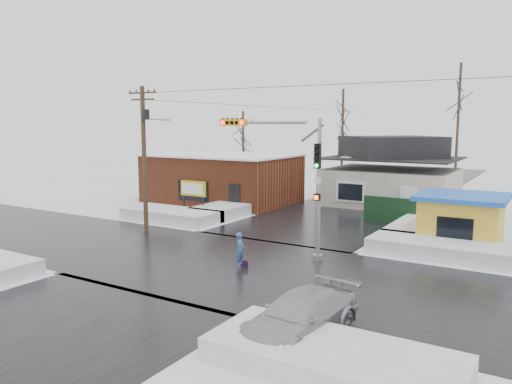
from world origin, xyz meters
The scene contains 21 objects.
ground centered at (0.00, 0.00, 0.00)m, with size 120.00×120.00×0.00m, color white.
road_ns centered at (0.00, 0.00, 0.01)m, with size 10.00×120.00×0.02m, color black.
road_ew centered at (0.00, 0.00, 0.01)m, with size 120.00×10.00×0.02m, color black.
snowbank_nw centered at (-9.00, 7.00, 0.40)m, with size 7.00×3.00×0.80m, color white.
snowbank_ne centered at (9.00, 7.00, 0.40)m, with size 7.00×3.00×0.80m, color white.
snowbank_se centered at (9.00, -7.00, 0.35)m, with size 7.00×3.00×0.70m, color white.
snowbank_nside_w centered at (-7.00, 12.00, 0.40)m, with size 3.00×8.00×0.80m, color white.
snowbank_nside_e centered at (7.00, 12.00, 0.40)m, with size 3.00×8.00×0.80m, color white.
traffic_signal centered at (2.43, 2.97, 4.54)m, with size 6.05×0.68×7.00m.
utility_pole centered at (-7.93, 3.50, 5.11)m, with size 3.15×0.44×9.00m.
brick_building centered at (-11.00, 15.99, 2.08)m, with size 12.20×8.20×4.12m.
marquee_sign centered at (-9.00, 9.49, 1.92)m, with size 2.20×0.21×2.55m.
house centered at (2.00, 22.00, 2.62)m, with size 10.40×8.40×5.76m.
kiosk centered at (9.50, 9.99, 1.46)m, with size 4.60×4.60×2.88m.
fence centered at (6.50, 14.00, 0.90)m, with size 8.00×0.12×1.80m, color black.
tree_far_left centered at (-4.00, 26.00, 7.95)m, with size 3.00×3.00×10.00m.
tree_far_mid centered at (6.00, 28.00, 9.54)m, with size 3.00×3.00×12.00m.
tree_far_west centered at (-14.00, 24.00, 6.36)m, with size 3.00×3.00×8.00m.
pedestrian centered at (1.29, 0.11, 0.81)m, with size 0.59×0.39×1.63m, color #3A5CA2.
car centered at (7.31, -5.59, 0.72)m, with size 2.01×4.95×1.44m, color #ABAFB3.
shopping_bag centered at (1.64, -0.02, 0.17)m, with size 0.28×0.12×0.35m, color black.
Camera 1 is at (13.96, -19.14, 6.75)m, focal length 35.00 mm.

